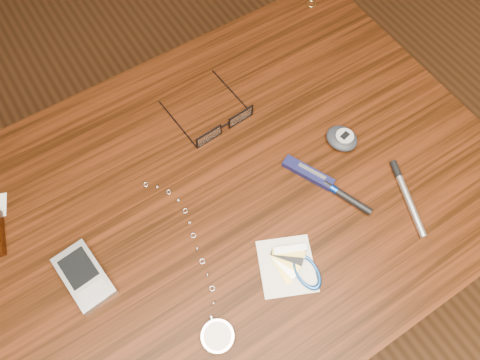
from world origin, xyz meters
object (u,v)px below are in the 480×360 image
Objects in this scene: pda_phone at (84,276)px; desk at (226,218)px; pocket_knife at (308,173)px; pedometer at (342,138)px; notepad_keys at (296,267)px; pocket_watch at (216,330)px; eyeglasses at (223,124)px; silver_pen at (405,192)px.

desk is at bearing 0.71° from pda_phone.
pocket_knife is at bearing -17.31° from desk.
pedometer is 0.26m from notepad_keys.
pocket_knife is (0.28, 0.14, -0.00)m from pocket_watch.
notepad_keys is at bearing -132.89° from pocket_knife.
pocket_knife is (0.15, -0.05, 0.11)m from desk.
desk is at bearing 54.92° from pocket_watch.
eyeglasses is 0.19m from pocket_knife.
desk is 0.29m from pda_phone.
silver_pen is at bearing 2.93° from pocket_watch.
pocket_watch is at bearing -54.24° from pda_phone.
pocket_watch is (-0.13, -0.19, 0.11)m from desk.
desk is 0.27m from pedometer.
pda_phone is at bearing 174.10° from pocket_knife.
pocket_knife is at bearing -166.20° from pedometer.
pocket_knife reaches higher than notepad_keys.
notepad_keys is 0.89× the size of silver_pen.
pocket_knife is 0.17m from silver_pen.
silver_pen is (0.20, -0.29, -0.01)m from eyeglasses.
eyeglasses is 1.14× the size of notepad_keys.
pda_phone is at bearing 177.77° from pedometer.
desk is 3.08× the size of pocket_watch.
eyeglasses reaches higher than silver_pen.
pedometer is (0.38, 0.17, 0.00)m from pocket_watch.
pda_phone is at bearing 125.76° from pocket_watch.
silver_pen is (0.40, 0.02, -0.00)m from pocket_watch.
desk is at bearing -120.60° from eyeglasses.
pedometer reaches higher than notepad_keys.
silver_pen is (0.12, -0.12, -0.00)m from pocket_knife.
pocket_watch is 3.31× the size of pocket_knife.
silver_pen is (0.54, -0.17, -0.00)m from pda_phone.
pedometer is 0.50× the size of silver_pen.
silver_pen is (0.27, -0.17, 0.11)m from desk.
pda_phone is 1.18× the size of pocket_knife.
notepad_keys is (0.16, 0.01, -0.00)m from pocket_watch.
pda_phone is at bearing 149.83° from notepad_keys.
notepad_keys is at bearing -98.35° from eyeglasses.
pocket_watch reaches higher than silver_pen.
notepad_keys is at bearing -80.74° from desk.
eyeglasses reaches higher than notepad_keys.
pda_phone is (-0.27, -0.00, 0.11)m from desk.
desk is 6.99× the size of silver_pen.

